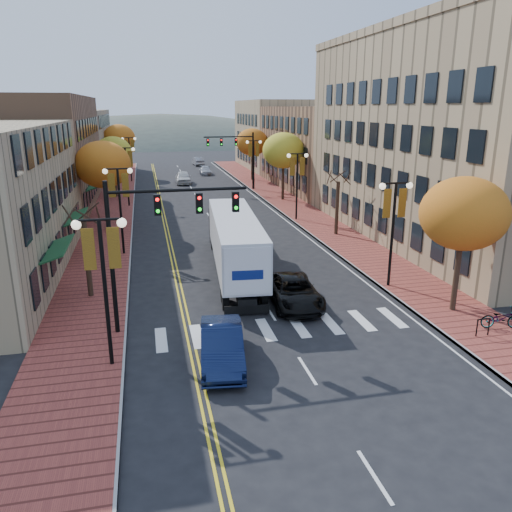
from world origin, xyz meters
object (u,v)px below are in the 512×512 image
bicycle (501,318)px  black_suv (294,291)px  navy_sedan (222,345)px  semi_truck (233,238)px

bicycle → black_suv: bearing=71.0°
black_suv → navy_sedan: bearing=-127.1°
semi_truck → black_suv: semi_truck is taller
black_suv → bicycle: (8.38, -5.19, -0.08)m
semi_truck → bicycle: (10.48, -11.25, -1.56)m
black_suv → semi_truck: bearing=112.7°
navy_sedan → bicycle: 13.00m
black_suv → bicycle: black_suv is taller
navy_sedan → bicycle: navy_sedan is taller
semi_truck → bicycle: semi_truck is taller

